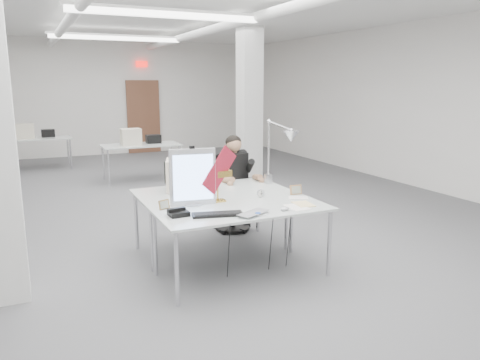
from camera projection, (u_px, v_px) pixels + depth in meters
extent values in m
cube|color=#535356|center=(174.00, 217.00, 7.26)|extent=(10.00, 14.00, 0.02)
cube|color=white|center=(100.00, 98.00, 13.16)|extent=(10.00, 0.02, 3.20)
cube|color=white|center=(424.00, 106.00, 8.98)|extent=(0.02, 14.00, 3.20)
cube|color=white|center=(249.00, 103.00, 10.17)|extent=(0.45, 0.45, 3.20)
cube|color=brown|center=(144.00, 117.00, 13.70)|extent=(0.95, 0.08, 2.10)
cube|color=red|center=(142.00, 64.00, 13.36)|extent=(0.32, 0.06, 0.16)
cylinder|color=silver|center=(80.00, 6.00, 6.15)|extent=(0.16, 13.60, 0.16)
cylinder|color=silver|center=(256.00, 17.00, 7.21)|extent=(0.16, 13.60, 0.16)
cube|color=white|center=(168.00, 15.00, 6.64)|extent=(2.80, 0.14, 0.08)
cube|color=white|center=(117.00, 38.00, 10.20)|extent=(2.80, 0.14, 0.08)
cube|color=silver|center=(242.00, 209.00, 4.88)|extent=(1.80, 0.90, 0.02)
cube|color=silver|center=(211.00, 191.00, 5.68)|extent=(1.80, 0.90, 0.02)
cube|color=silver|center=(141.00, 145.00, 9.85)|extent=(1.60, 0.80, 0.02)
cube|color=silver|center=(35.00, 139.00, 10.99)|extent=(1.60, 0.80, 0.02)
cube|color=silver|center=(193.00, 177.00, 4.93)|extent=(0.49, 0.12, 0.60)
cube|color=maroon|center=(220.00, 170.00, 5.01)|extent=(0.46, 0.16, 0.52)
cube|color=black|center=(218.00, 214.00, 4.59)|extent=(0.52, 0.28, 0.02)
imported|color=silver|center=(258.00, 215.00, 4.57)|extent=(0.43, 0.38, 0.03)
ellipsoid|color=#B4B4B9|center=(285.00, 209.00, 4.76)|extent=(0.11, 0.09, 0.04)
cube|color=black|center=(179.00, 213.00, 4.58)|extent=(0.19, 0.17, 0.05)
cube|color=olive|center=(164.00, 204.00, 4.81)|extent=(0.13, 0.08, 0.10)
cube|color=#AD7A4A|center=(296.00, 190.00, 5.44)|extent=(0.15, 0.05, 0.11)
cylinder|color=silver|center=(261.00, 193.00, 5.31)|extent=(0.09, 0.06, 0.09)
cube|color=white|center=(297.00, 207.00, 4.89)|extent=(0.19, 0.27, 0.01)
cube|color=#EACF8B|center=(303.00, 204.00, 5.00)|extent=(0.21, 0.27, 0.01)
cube|color=silver|center=(298.00, 198.00, 5.28)|extent=(0.26, 0.23, 0.01)
cube|color=beige|center=(184.00, 175.00, 5.61)|extent=(0.50, 0.49, 0.38)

